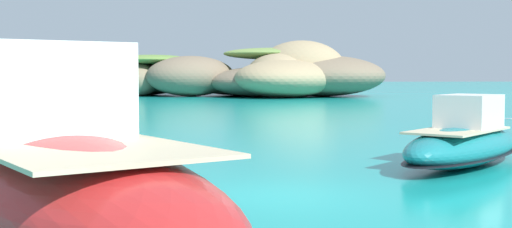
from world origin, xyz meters
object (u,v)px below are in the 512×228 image
Objects in this scene: islet_large at (287,76)px; motorboat_red at (49,176)px; islet_small at (158,77)px; motorboat_teal at (465,142)px.

islet_large is 2.54× the size of motorboat_red.
islet_small is at bearing 91.30° from motorboat_red.
motorboat_red is (-10.47, -7.98, 0.38)m from motorboat_teal.
motorboat_red reaches higher than motorboat_teal.
motorboat_teal is at bearing -79.53° from islet_small.
motorboat_teal is (-3.37, -59.72, -1.76)m from islet_large.
islet_large is 59.84m from motorboat_teal.
islet_small is 1.82× the size of motorboat_red.
islet_large is 16.62m from islet_small.
islet_large reaches higher than motorboat_red.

